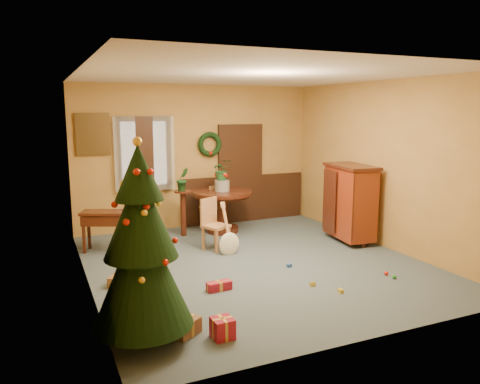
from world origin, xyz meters
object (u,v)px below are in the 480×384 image
dining_table (222,203)px  writing_desk (105,221)px  sideboard (350,201)px  christmas_tree (141,248)px  chair_near (213,222)px

dining_table → writing_desk: 2.34m
dining_table → sideboard: 2.46m
dining_table → christmas_tree: bearing=-122.0°
dining_table → christmas_tree: christmas_tree is taller
chair_near → dining_table: bearing=60.5°
christmas_tree → writing_desk: (0.11, 3.46, -0.48)m
chair_near → christmas_tree: (-1.83, -2.84, 0.53)m
writing_desk → dining_table: bearing=9.9°
dining_table → chair_near: (-0.57, -1.02, -0.10)m
chair_near → sideboard: size_ratio=0.63×
chair_near → sideboard: sideboard is taller
dining_table → christmas_tree: (-2.41, -3.86, 0.43)m
christmas_tree → sideboard: 4.88m
christmas_tree → sideboard: christmas_tree is taller
dining_table → writing_desk: (-2.30, -0.40, -0.05)m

